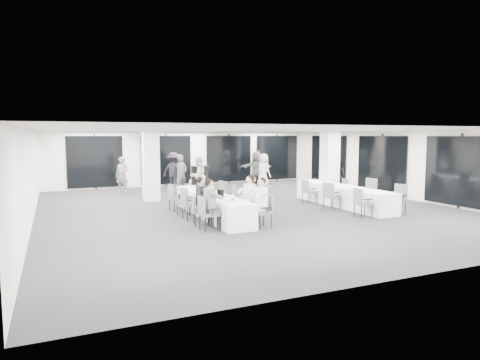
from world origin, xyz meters
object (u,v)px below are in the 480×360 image
object	(u,v)px
chair_main_left_far	(175,196)
chair_main_left_fourth	(181,199)
standing_guest_g	(122,173)
chair_main_right_near	(264,209)
standing_guest_b	(198,173)
chair_side_right_mid	(369,190)
chair_main_left_mid	(188,201)
banquet_table_side	(342,196)
chair_main_right_mid	(237,200)
chair_main_right_fourth	(230,197)
chair_side_left_near	(361,201)
chair_side_right_near	(398,197)
chair_main_left_near	(206,211)
standing_guest_h	(338,174)
standing_guest_a	(181,171)
banquet_table_main	(212,205)
cocktail_table	(200,179)
standing_guest_d	(258,165)
standing_guest_f	(256,166)
chair_side_left_mid	(331,194)
chair_side_left_far	(308,190)
chair_main_left_second	(198,209)
chair_side_right_far	(342,188)
standing_guest_c	(173,168)
standing_guest_e	(264,168)
ice_bucket_far	(201,186)
chair_main_right_second	(253,203)
chair_main_right_far	(218,192)
ice_bucket_near	(220,194)

from	to	relation	value
chair_main_left_far	chair_main_left_fourth	bearing A→B (deg)	-9.02
chair_main_left_far	standing_guest_g	world-z (taller)	standing_guest_g
chair_main_right_near	standing_guest_b	bearing A→B (deg)	-11.21
chair_main_left_fourth	chair_side_right_mid	bearing A→B (deg)	95.66
chair_main_left_mid	banquet_table_side	bearing A→B (deg)	87.61
chair_main_right_mid	chair_main_right_fourth	size ratio (longest dim) A/B	0.95
chair_side_left_near	chair_side_right_near	xyz separation A→B (m)	(1.67, 0.13, 0.02)
chair_main_left_near	standing_guest_h	bearing A→B (deg)	118.51
chair_main_right_mid	standing_guest_a	world-z (taller)	standing_guest_a
chair_main_left_fourth	chair_side_right_mid	distance (m)	6.95
standing_guest_b	banquet_table_main	bearing A→B (deg)	52.50
banquet_table_side	standing_guest_h	world-z (taller)	standing_guest_h
cocktail_table	standing_guest_d	distance (m)	4.68
standing_guest_d	standing_guest_f	distance (m)	0.76
chair_side_right_mid	chair_side_left_near	bearing A→B (deg)	125.03
chair_side_left_mid	standing_guest_g	world-z (taller)	standing_guest_g
standing_guest_b	chair_side_left_far	bearing A→B (deg)	104.77
cocktail_table	chair_main_left_second	size ratio (longest dim) A/B	1.41
chair_main_right_mid	chair_side_left_mid	distance (m)	3.54
chair_side_left_mid	standing_guest_g	distance (m)	9.45
standing_guest_g	standing_guest_d	bearing A→B (deg)	45.27
chair_main_left_mid	chair_side_right_far	xyz separation A→B (m)	(6.85, 1.33, -0.08)
chair_side_left_near	standing_guest_d	world-z (taller)	standing_guest_d
banquet_table_side	standing_guest_f	bearing A→B (deg)	90.54
standing_guest_b	standing_guest_d	xyz separation A→B (m)	(4.37, 2.87, 0.09)
cocktail_table	chair_side_left_near	bearing A→B (deg)	-69.39
standing_guest_c	chair_main_left_fourth	bearing A→B (deg)	119.67
standing_guest_b	chair_main_right_fourth	bearing A→B (deg)	61.32
standing_guest_d	cocktail_table	bearing A→B (deg)	22.15
standing_guest_d	standing_guest_e	world-z (taller)	standing_guest_d
chair_main_right_fourth	standing_guest_h	xyz separation A→B (m)	(6.24, 2.44, 0.35)
chair_main_left_fourth	standing_guest_e	world-z (taller)	standing_guest_e
chair_main_left_fourth	chair_side_right_far	size ratio (longest dim) A/B	1.08
standing_guest_b	ice_bucket_far	xyz separation A→B (m)	(-1.13, -3.84, -0.09)
standing_guest_a	chair_side_left_far	bearing A→B (deg)	-85.27
chair_main_left_near	chair_main_left_second	xyz separation A→B (m)	(0.01, 0.75, -0.05)
standing_guest_f	ice_bucket_far	xyz separation A→B (m)	(-5.08, -6.08, -0.16)
chair_side_left_far	ice_bucket_far	world-z (taller)	ice_bucket_far
chair_side_left_mid	standing_guest_e	bearing A→B (deg)	159.77
cocktail_table	standing_guest_h	size ratio (longest dim) A/B	0.69
banquet_table_side	chair_main_left_second	bearing A→B (deg)	-169.04
chair_side_right_mid	standing_guest_f	distance (m)	7.75
standing_guest_h	chair_main_right_near	bearing A→B (deg)	94.02
cocktail_table	standing_guest_a	xyz separation A→B (m)	(-0.75, 0.42, 0.37)
standing_guest_b	chair_main_right_second	bearing A→B (deg)	62.61
standing_guest_a	standing_guest_c	distance (m)	1.37
standing_guest_e	standing_guest_h	distance (m)	3.98
chair_main_left_mid	chair_main_right_mid	world-z (taller)	chair_main_left_mid
chair_main_right_near	chair_main_right_far	bearing A→B (deg)	-8.48
chair_side_right_near	ice_bucket_near	size ratio (longest dim) A/B	3.95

